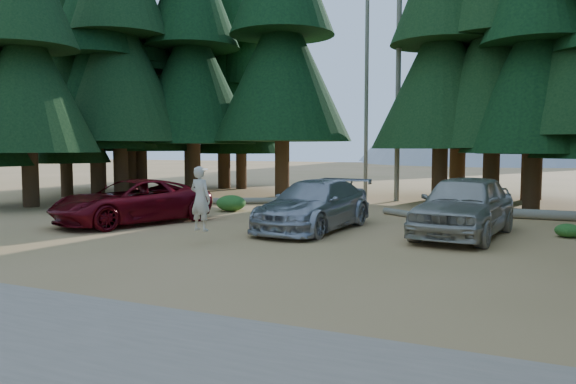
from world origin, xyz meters
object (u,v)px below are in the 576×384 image
Objects in this scene: log_right at (541,215)px; silver_minivan_center at (314,205)px; red_pickup at (132,202)px; frisbee_player at (200,198)px; silver_minivan_right at (464,205)px; log_left at (257,201)px; log_mid at (411,215)px.

silver_minivan_center is at bearing -139.44° from log_right.
red_pickup is 14.31m from log_right.
silver_minivan_center reaches higher than log_right.
frisbee_player is at bearing -112.16° from silver_minivan_center.
silver_minivan_right is (10.50, 1.90, 0.16)m from red_pickup.
frisbee_player is 10.63m from log_left.
log_left is (-9.79, 5.72, -0.76)m from silver_minivan_right.
log_left is (-5.37, 6.32, -0.63)m from silver_minivan_center.
log_mid is at bearing -44.44° from log_left.
red_pickup is at bearing -123.75° from log_left.
silver_minivan_right is 1.32× the size of log_left.
silver_minivan_center is at bearing -109.34° from frisbee_player.
silver_minivan_center is 4.07m from frisbee_player.
red_pickup is 1.01× the size of silver_minivan_center.
red_pickup is at bearing -151.67° from log_right.
silver_minivan_right reaches higher than silver_minivan_center.
log_left is at bearing 155.97° from silver_minivan_right.
silver_minivan_right is at bearing -112.33° from log_right.
log_right is at bearing -124.71° from frisbee_player.
silver_minivan_right is 3.07× the size of frisbee_player.
log_right is (12.50, 6.94, -0.56)m from red_pickup.
red_pickup reaches higher than log_right.
silver_minivan_right is 4.32m from log_mid.
silver_minivan_center is at bearing -166.07° from silver_minivan_right.
silver_minivan_center is at bearing -81.93° from log_mid.
frisbee_player is (4.30, -2.33, 0.47)m from red_pickup.
log_mid is (3.90, 7.80, -1.09)m from frisbee_player.
silver_minivan_center is 8.31m from log_left.
log_right is at bearing 48.59° from red_pickup.
log_left is at bearing -161.06° from log_mid.
silver_minivan_center is (6.08, 1.31, 0.03)m from red_pickup.
red_pickup is at bearing -163.88° from silver_minivan_center.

